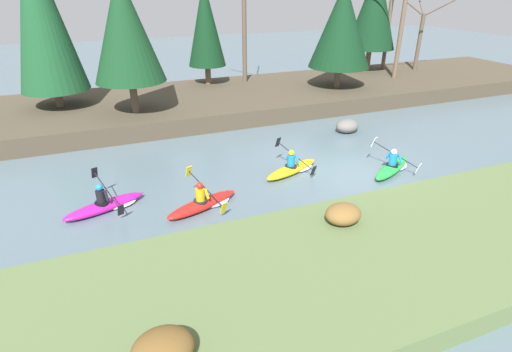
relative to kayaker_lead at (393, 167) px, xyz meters
name	(u,v)px	position (x,y,z in m)	size (l,w,h in m)	color
ground_plane	(347,172)	(-1.75, 0.62, -0.20)	(90.00, 90.00, 0.00)	slate
riverbank_near	(453,237)	(-1.75, -4.74, 0.11)	(44.00, 5.45, 0.61)	#5B7042
riverbank_far	(252,97)	(-1.75, 11.07, 0.25)	(44.00, 8.25, 0.89)	#4C4233
conifer_tree_far_left	(40,12)	(-12.47, 11.51, 5.33)	(3.34, 3.34, 8.37)	brown
conifer_tree_left	(125,28)	(-8.88, 9.02, 4.73)	(3.38, 3.38, 6.52)	brown
conifer_tree_mid_left	(205,24)	(-3.79, 13.65, 4.34)	(2.32, 2.32, 6.17)	brown
conifer_tree_centre	(342,25)	(3.43, 9.86, 4.32)	(3.68, 3.68, 6.04)	brown
conifer_tree_mid_right	(374,7)	(8.36, 13.54, 5.03)	(3.42, 3.42, 7.15)	brown
bare_tree_upstream	(244,23)	(-1.35, 13.46, 4.33)	(4.23, 4.18, 7.73)	brown
bare_tree_mid_upstream	(401,26)	(8.54, 10.74, 4.01)	(3.87, 3.82, 7.05)	brown
bare_tree_mid_downstream	(388,24)	(9.78, 13.57, 3.86)	(3.70, 3.66, 6.72)	brown
bare_tree_downstream	(420,35)	(11.81, 12.42, 3.13)	(2.89, 2.85, 5.18)	brown
shrub_clump_nearest	(163,349)	(-10.14, -6.09, 0.72)	(1.15, 0.96, 0.62)	brown
shrub_clump_second	(343,214)	(-4.54, -3.30, 0.70)	(1.07, 0.89, 0.58)	brown
kayaker_lead	(393,167)	(0.00, 0.00, 0.00)	(2.66, 1.95, 1.20)	green
kayaker_middle	(294,168)	(-3.76, 1.37, 0.00)	(2.73, 1.99, 1.20)	yellow
kayaker_trailing	(205,202)	(-7.75, -0.01, 0.00)	(2.74, 2.00, 1.20)	red
kayaker_far_back	(108,204)	(-10.80, 1.07, 0.00)	(2.75, 2.01, 1.20)	#C61999
boulder_midstream	(347,126)	(0.84, 4.58, 0.14)	(1.19, 0.93, 0.67)	slate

